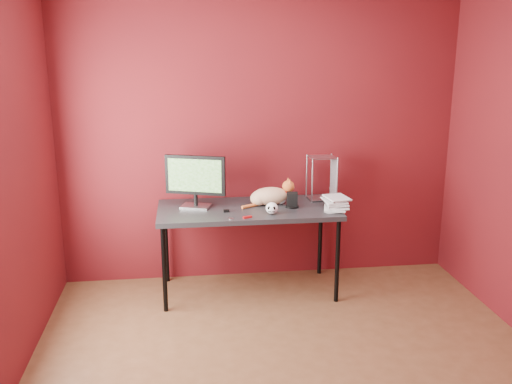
{
  "coord_description": "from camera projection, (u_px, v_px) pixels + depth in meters",
  "views": [
    {
      "loc": [
        -0.66,
        -3.17,
        2.09
      ],
      "look_at": [
        -0.11,
        1.15,
        0.94
      ],
      "focal_mm": 40.0,
      "sensor_mm": 36.0,
      "label": 1
    }
  ],
  "objects": [
    {
      "name": "black_gadget",
      "position": [
        226.0,
        211.0,
        4.63
      ],
      "size": [
        0.05,
        0.03,
        0.02
      ],
      "primitive_type": "cube",
      "rotation": [
        0.0,
        0.0,
        0.13
      ],
      "color": "black",
      "rests_on": "desk"
    },
    {
      "name": "desk",
      "position": [
        248.0,
        213.0,
        4.77
      ],
      "size": [
        1.5,
        0.7,
        0.75
      ],
      "color": "black",
      "rests_on": "ground"
    },
    {
      "name": "washer",
      "position": [
        231.0,
        219.0,
        4.46
      ],
      "size": [
        0.04,
        0.04,
        0.0
      ],
      "primitive_type": "cylinder",
      "color": "#A8A7AC",
      "rests_on": "desk"
    },
    {
      "name": "book_stack",
      "position": [
        327.0,
        140.0,
        4.57
      ],
      "size": [
        0.22,
        0.27,
        1.15
      ],
      "rotation": [
        0.0,
        0.0,
        -0.04
      ],
      "color": "beige",
      "rests_on": "desk"
    },
    {
      "name": "pocket_knife",
      "position": [
        247.0,
        217.0,
        4.48
      ],
      "size": [
        0.08,
        0.05,
        0.01
      ],
      "primitive_type": "cube",
      "rotation": [
        0.0,
        0.0,
        0.39
      ],
      "color": "#B30D10",
      "rests_on": "desk"
    },
    {
      "name": "speaker",
      "position": [
        292.0,
        201.0,
        4.75
      ],
      "size": [
        0.11,
        0.11,
        0.13
      ],
      "rotation": [
        0.0,
        0.0,
        -0.17
      ],
      "color": "black",
      "rests_on": "desk"
    },
    {
      "name": "monitor",
      "position": [
        195.0,
        179.0,
        4.7
      ],
      "size": [
        0.49,
        0.23,
        0.44
      ],
      "rotation": [
        0.0,
        0.0,
        -0.33
      ],
      "color": "#A8A7AC",
      "rests_on": "desk"
    },
    {
      "name": "room",
      "position": [
        300.0,
        158.0,
        3.28
      ],
      "size": [
        3.52,
        3.52,
        2.61
      ],
      "color": "#55331D",
      "rests_on": "ground"
    },
    {
      "name": "wire_rack",
      "position": [
        322.0,
        178.0,
        4.97
      ],
      "size": [
        0.24,
        0.19,
        0.39
      ],
      "rotation": [
        0.0,
        0.0,
        0.06
      ],
      "color": "#A8A7AC",
      "rests_on": "desk"
    },
    {
      "name": "skull_mug",
      "position": [
        272.0,
        208.0,
        4.57
      ],
      "size": [
        0.1,
        0.1,
        0.1
      ],
      "rotation": [
        0.0,
        0.0,
        -0.22
      ],
      "color": "white",
      "rests_on": "desk"
    },
    {
      "name": "cat",
      "position": [
        270.0,
        196.0,
        4.83
      ],
      "size": [
        0.47,
        0.22,
        0.22
      ],
      "rotation": [
        0.0,
        0.0,
        0.09
      ],
      "color": "orange",
      "rests_on": "desk"
    }
  ]
}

